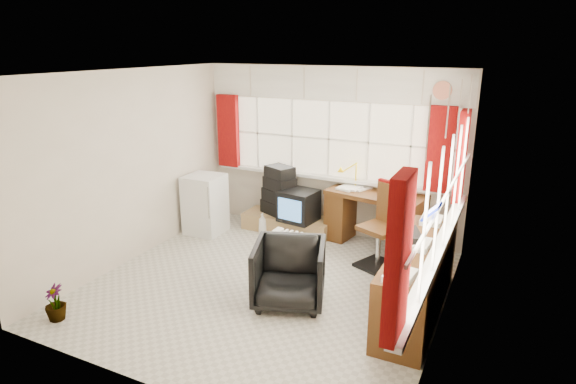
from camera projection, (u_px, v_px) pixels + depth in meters
name	position (u px, v px, depth m)	size (l,w,h in m)	color
ground	(267.00, 286.00, 5.80)	(4.00, 4.00, 0.00)	beige
room_walls	(265.00, 165.00, 5.36)	(4.00, 4.00, 4.00)	beige
window_back	(327.00, 173.00, 7.20)	(3.70, 0.12, 3.60)	beige
window_right	(440.00, 240.00, 4.72)	(0.12, 3.70, 3.60)	beige
curtains	(369.00, 160.00, 5.79)	(3.83, 3.83, 1.15)	maroon
overhead_cabinets	(379.00, 93.00, 5.58)	(3.98, 3.98, 0.48)	white
desk	(375.00, 216.00, 6.89)	(1.45, 0.89, 0.82)	#573514
desk_lamp	(356.00, 170.00, 6.93)	(0.15, 0.13, 0.38)	yellow
task_chair	(386.00, 222.00, 6.19)	(0.62, 0.64, 1.12)	black
office_chair	(289.00, 273.00, 5.33)	(0.77, 0.79, 0.72)	black
radiator	(295.00, 263.00, 5.80)	(0.44, 0.19, 0.65)	white
credenza	(418.00, 279.00, 5.14)	(0.50, 2.00, 0.85)	#573514
file_tray	(405.00, 237.00, 5.13)	(0.31, 0.40, 0.13)	black
tv_bench	(288.00, 223.00, 7.47)	(1.40, 0.50, 0.25)	#98774C
crt_tv	(298.00, 206.00, 7.17)	(0.57, 0.54, 0.47)	black
hifi_stack	(280.00, 192.00, 7.42)	(0.66, 0.55, 0.77)	black
mini_fridge	(205.00, 204.00, 7.34)	(0.55, 0.55, 0.90)	white
spray_bottle_a	(263.00, 223.00, 7.36)	(0.13, 0.13, 0.33)	silver
spray_bottle_b	(296.00, 247.00, 6.69)	(0.08, 0.08, 0.17)	#89CDC6
flower_vase	(55.00, 303.00, 5.03)	(0.22, 0.22, 0.39)	black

